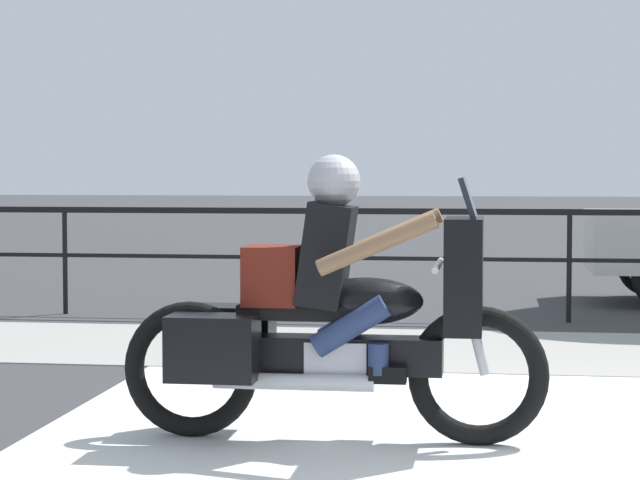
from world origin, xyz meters
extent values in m
plane|color=#38383A|center=(0.00, 0.00, 0.00)|extent=(120.00, 120.00, 0.00)
cube|color=#99968E|center=(0.00, 3.40, 0.01)|extent=(44.00, 2.40, 0.01)
cube|color=silver|center=(-1.46, -0.20, 0.00)|extent=(3.69, 6.00, 0.01)
cube|color=black|center=(0.00, 5.42, 1.08)|extent=(36.00, 0.04, 0.06)
cube|color=black|center=(0.00, 5.42, 0.61)|extent=(36.00, 0.03, 0.04)
cylinder|color=black|center=(-5.10, 5.42, 0.55)|extent=(0.05, 0.05, 1.11)
cylinder|color=black|center=(0.00, 5.42, 0.55)|extent=(0.05, 0.05, 1.11)
torus|color=black|center=(-0.80, -0.14, 0.38)|extent=(0.76, 0.11, 0.76)
torus|color=black|center=(-2.40, -0.14, 0.38)|extent=(0.76, 0.11, 0.76)
cube|color=black|center=(-1.60, -0.14, 0.48)|extent=(1.21, 0.22, 0.20)
cube|color=silver|center=(-1.57, -0.14, 0.43)|extent=(0.34, 0.26, 0.26)
ellipsoid|color=black|center=(-1.41, -0.14, 0.78)|extent=(0.62, 0.30, 0.26)
cube|color=black|center=(-1.76, -0.14, 0.72)|extent=(0.70, 0.28, 0.08)
cube|color=black|center=(-0.88, -0.14, 0.93)|extent=(0.20, 0.56, 0.62)
cube|color=#1E232B|center=(-0.86, -0.14, 1.34)|extent=(0.10, 0.47, 0.24)
cylinder|color=silver|center=(-1.02, -0.14, 0.98)|extent=(0.04, 0.70, 0.04)
cylinder|color=silver|center=(-1.79, -0.30, 0.35)|extent=(0.88, 0.09, 0.09)
cube|color=black|center=(-2.22, -0.38, 0.54)|extent=(0.48, 0.28, 0.35)
cube|color=black|center=(-2.22, 0.10, 0.54)|extent=(0.48, 0.28, 0.35)
cylinder|color=silver|center=(-0.83, -0.14, 0.65)|extent=(0.19, 0.06, 0.54)
cube|color=black|center=(-1.63, -0.14, 1.03)|extent=(0.32, 0.36, 0.59)
sphere|color=#8C6647|center=(-1.59, -0.14, 1.41)|extent=(0.23, 0.23, 0.23)
sphere|color=#B7B7BC|center=(-1.59, -0.14, 1.43)|extent=(0.29, 0.29, 0.29)
cylinder|color=navy|center=(-1.48, -0.29, 0.66)|extent=(0.44, 0.13, 0.34)
cylinder|color=navy|center=(-1.33, -0.29, 0.48)|extent=(0.11, 0.11, 0.17)
cube|color=black|center=(-1.28, -0.29, 0.40)|extent=(0.20, 0.10, 0.09)
cylinder|color=navy|center=(-1.48, 0.01, 0.66)|extent=(0.44, 0.13, 0.34)
cylinder|color=navy|center=(-1.33, 0.01, 0.48)|extent=(0.11, 0.11, 0.17)
cube|color=black|center=(-1.28, 0.01, 0.40)|extent=(0.20, 0.10, 0.09)
cylinder|color=#8C6647|center=(-1.33, -0.44, 1.11)|extent=(0.64, 0.09, 0.34)
cylinder|color=#8C6647|center=(-1.33, 0.16, 1.11)|extent=(0.64, 0.09, 0.34)
cube|color=maroon|center=(-1.93, -0.14, 0.91)|extent=(0.30, 0.31, 0.33)
camera|label=1|loc=(-0.72, -6.88, 1.50)|focal=70.00mm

